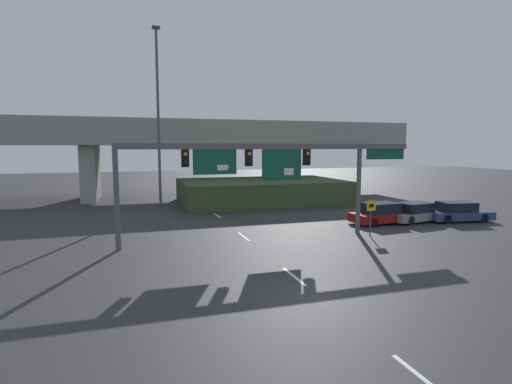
# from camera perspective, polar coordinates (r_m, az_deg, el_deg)

# --- Properties ---
(ground_plane) EXTENTS (160.00, 160.00, 0.00)m
(ground_plane) POSITION_cam_1_polar(r_m,az_deg,el_deg) (14.90, 9.27, -14.69)
(ground_plane) COLOR #2D2D30
(lane_markings) EXTENTS (0.14, 41.61, 0.01)m
(lane_markings) POSITION_cam_1_polar(r_m,az_deg,el_deg) (27.92, -3.96, -4.64)
(lane_markings) COLOR silver
(lane_markings) RESTS_ON ground
(signal_gantry) EXTENTS (17.62, 0.44, 5.55)m
(signal_gantry) POSITION_cam_1_polar(r_m,az_deg,el_deg) (22.82, 1.62, 4.42)
(signal_gantry) COLOR #515456
(signal_gantry) RESTS_ON ground
(speed_limit_sign) EXTENTS (0.60, 0.11, 2.22)m
(speed_limit_sign) POSITION_cam_1_polar(r_m,az_deg,el_deg) (24.89, 16.09, -2.84)
(speed_limit_sign) COLOR #4C4C4C
(speed_limit_sign) RESTS_ON ground
(highway_light_pole_near) EXTENTS (0.70, 0.36, 15.83)m
(highway_light_pole_near) POSITION_cam_1_polar(r_m,az_deg,el_deg) (37.22, -13.80, 10.77)
(highway_light_pole_near) COLOR #515456
(highway_light_pole_near) RESTS_ON ground
(overpass_bridge) EXTENTS (48.60, 9.04, 8.13)m
(overpass_bridge) POSITION_cam_1_polar(r_m,az_deg,el_deg) (44.33, -9.21, 7.11)
(overpass_bridge) COLOR gray
(overpass_bridge) RESTS_ON ground
(grass_embankment) EXTENTS (15.43, 9.59, 2.16)m
(grass_embankment) POSITION_cam_1_polar(r_m,az_deg,el_deg) (38.99, 0.77, 0.13)
(grass_embankment) COLOR #384C28
(grass_embankment) RESTS_ON ground
(parked_sedan_near_right) EXTENTS (4.60, 2.18, 1.48)m
(parked_sedan_near_right) POSITION_cam_1_polar(r_m,az_deg,el_deg) (29.50, 17.51, -2.99)
(parked_sedan_near_right) COLOR maroon
(parked_sedan_near_right) RESTS_ON ground
(parked_sedan_mid_right) EXTENTS (4.68, 2.46, 1.40)m
(parked_sedan_mid_right) POSITION_cam_1_polar(r_m,az_deg,el_deg) (30.99, 21.83, -2.77)
(parked_sedan_mid_right) COLOR gray
(parked_sedan_mid_right) RESTS_ON ground
(parked_sedan_far_right) EXTENTS (4.84, 2.55, 1.42)m
(parked_sedan_far_right) POSITION_cam_1_polar(r_m,az_deg,el_deg) (32.48, 26.87, -2.59)
(parked_sedan_far_right) COLOR navy
(parked_sedan_far_right) RESTS_ON ground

